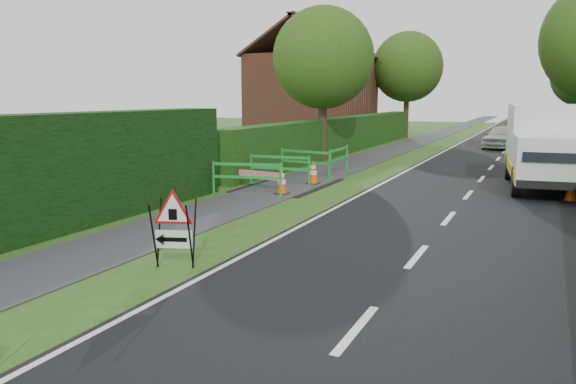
% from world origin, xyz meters
% --- Properties ---
extents(ground, '(120.00, 120.00, 0.00)m').
position_xyz_m(ground, '(0.00, 0.00, 0.00)').
color(ground, '#284E16').
rests_on(ground, ground).
extents(road_surface, '(6.00, 90.00, 0.02)m').
position_xyz_m(road_surface, '(2.50, 35.00, 0.00)').
color(road_surface, black).
rests_on(road_surface, ground).
extents(footpath, '(2.00, 90.00, 0.02)m').
position_xyz_m(footpath, '(-3.00, 35.00, 0.01)').
color(footpath, '#2D2D30').
rests_on(footpath, ground).
extents(hedge_west_far, '(1.00, 24.00, 1.80)m').
position_xyz_m(hedge_west_far, '(-5.00, 22.00, 0.00)').
color(hedge_west_far, '#14380F').
rests_on(hedge_west_far, ground).
extents(house_west, '(7.50, 7.40, 7.88)m').
position_xyz_m(house_west, '(-10.00, 30.00, 2.90)').
color(house_west, brown).
rests_on(house_west, ground).
extents(tree_nw, '(4.40, 4.40, 6.70)m').
position_xyz_m(tree_nw, '(-4.60, 18.00, 4.48)').
color(tree_nw, '#2D2116').
rests_on(tree_nw, ground).
extents(tree_fw, '(4.80, 4.80, 7.24)m').
position_xyz_m(tree_fw, '(-4.60, 34.00, 4.83)').
color(tree_fw, '#2D2116').
rests_on(tree_fw, ground).
extents(triangle_sign, '(0.98, 0.98, 1.13)m').
position_xyz_m(triangle_sign, '(-1.08, 2.12, 0.79)').
color(triangle_sign, black).
rests_on(triangle_sign, ground).
extents(works_van, '(2.84, 5.88, 2.59)m').
position_xyz_m(works_van, '(4.52, 13.95, 1.37)').
color(works_van, silver).
rests_on(works_van, ground).
extents(traffic_cone_0, '(0.38, 0.38, 0.79)m').
position_xyz_m(traffic_cone_0, '(5.17, 11.70, 0.39)').
color(traffic_cone_0, black).
rests_on(traffic_cone_0, ground).
extents(traffic_cone_1, '(0.38, 0.38, 0.79)m').
position_xyz_m(traffic_cone_1, '(5.33, 13.51, 0.39)').
color(traffic_cone_1, black).
rests_on(traffic_cone_1, ground).
extents(traffic_cone_2, '(0.38, 0.38, 0.79)m').
position_xyz_m(traffic_cone_2, '(4.59, 16.23, 0.39)').
color(traffic_cone_2, black).
rests_on(traffic_cone_2, ground).
extents(traffic_cone_3, '(0.38, 0.38, 0.79)m').
position_xyz_m(traffic_cone_3, '(-2.52, 9.41, 0.39)').
color(traffic_cone_3, black).
rests_on(traffic_cone_3, ground).
extents(traffic_cone_4, '(0.38, 0.38, 0.79)m').
position_xyz_m(traffic_cone_4, '(-2.42, 11.60, 0.39)').
color(traffic_cone_4, black).
rests_on(traffic_cone_4, ground).
extents(ped_barrier_0, '(2.09, 0.81, 1.00)m').
position_xyz_m(ped_barrier_0, '(-3.31, 8.72, 0.63)').
color(ped_barrier_0, green).
rests_on(ped_barrier_0, ground).
extents(ped_barrier_1, '(2.08, 0.53, 1.00)m').
position_xyz_m(ped_barrier_1, '(-3.30, 10.90, 0.63)').
color(ped_barrier_1, green).
rests_on(ped_barrier_1, ground).
extents(ped_barrier_2, '(2.09, 0.70, 1.00)m').
position_xyz_m(ped_barrier_2, '(-3.25, 12.88, 0.63)').
color(ped_barrier_2, green).
rests_on(ped_barrier_2, ground).
extents(ped_barrier_3, '(0.41, 2.07, 1.00)m').
position_xyz_m(ped_barrier_3, '(-2.45, 14.19, 0.63)').
color(ped_barrier_3, green).
rests_on(ped_barrier_3, ground).
extents(redwhite_plank, '(1.49, 0.26, 0.25)m').
position_xyz_m(redwhite_plank, '(-3.56, 9.91, 0.00)').
color(redwhite_plank, red).
rests_on(redwhite_plank, ground).
extents(hatchback_car, '(2.16, 4.01, 1.30)m').
position_xyz_m(hatchback_car, '(2.24, 27.78, 0.65)').
color(hatchback_car, silver).
rests_on(hatchback_car, ground).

